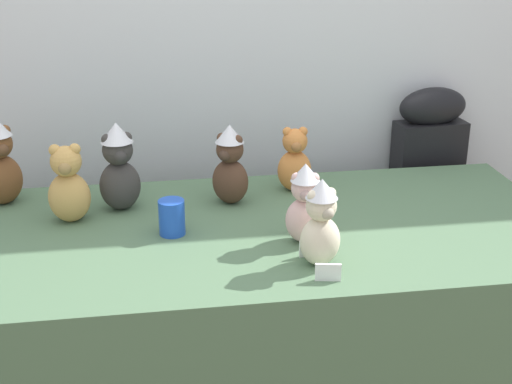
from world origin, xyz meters
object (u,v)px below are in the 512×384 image
at_px(instrument_case, 424,205).
at_px(party_cup_blue, 172,217).
at_px(display_table, 256,327).
at_px(teddy_bear_cream, 321,223).
at_px(teddy_bear_charcoal, 119,168).
at_px(teddy_bear_blush, 305,204).
at_px(teddy_bear_honey, 68,186).
at_px(teddy_bear_ginger, 295,161).
at_px(teddy_bear_cocoa, 230,165).

xyz_separation_m(instrument_case, party_cup_blue, (-1.05, -0.59, 0.27)).
height_order(display_table, teddy_bear_cream, teddy_bear_cream).
bearing_deg(teddy_bear_charcoal, party_cup_blue, -65.83).
bearing_deg(instrument_case, display_table, -149.07).
bearing_deg(teddy_bear_blush, teddy_bear_honey, 169.70).
xyz_separation_m(teddy_bear_honey, teddy_bear_ginger, (0.76, 0.15, -0.01)).
height_order(teddy_bear_honey, teddy_bear_cocoa, teddy_bear_cocoa).
bearing_deg(teddy_bear_charcoal, instrument_case, 5.76).
relative_size(instrument_case, teddy_bear_charcoal, 3.37).
bearing_deg(teddy_bear_honey, teddy_bear_charcoal, 25.88).
bearing_deg(party_cup_blue, teddy_bear_charcoal, 125.37).
bearing_deg(teddy_bear_cocoa, teddy_bear_cream, -35.49).
distance_m(teddy_bear_honey, party_cup_blue, 0.35).
height_order(teddy_bear_ginger, party_cup_blue, teddy_bear_ginger).
xyz_separation_m(display_table, instrument_case, (0.79, 0.59, 0.14)).
distance_m(display_table, teddy_bear_cocoa, 0.54).
distance_m(teddy_bear_cream, teddy_bear_honey, 0.82).
xyz_separation_m(display_table, teddy_bear_honey, (-0.57, 0.14, 0.48)).
bearing_deg(teddy_bear_charcoal, teddy_bear_blush, -42.81).
height_order(teddy_bear_ginger, teddy_bear_blush, teddy_bear_blush).
xyz_separation_m(teddy_bear_cocoa, party_cup_blue, (-0.21, -0.22, -0.08)).
distance_m(teddy_bear_charcoal, teddy_bear_blush, 0.64).
xyz_separation_m(display_table, teddy_bear_cocoa, (-0.05, 0.21, 0.49)).
distance_m(teddy_bear_cream, party_cup_blue, 0.48).
bearing_deg(teddy_bear_honey, teddy_bear_blush, -20.22).
relative_size(teddy_bear_cocoa, party_cup_blue, 2.49).
bearing_deg(teddy_bear_cream, party_cup_blue, 132.21).
height_order(teddy_bear_cocoa, teddy_bear_blush, teddy_bear_cocoa).
xyz_separation_m(display_table, party_cup_blue, (-0.26, -0.01, 0.42)).
distance_m(instrument_case, party_cup_blue, 1.24).
height_order(teddy_bear_cocoa, party_cup_blue, teddy_bear_cocoa).
xyz_separation_m(teddy_bear_cream, teddy_bear_charcoal, (-0.56, 0.48, 0.02)).
relative_size(instrument_case, teddy_bear_blush, 4.04).
bearing_deg(display_table, teddy_bear_blush, -43.04).
distance_m(teddy_bear_cocoa, party_cup_blue, 0.31).
relative_size(teddy_bear_blush, party_cup_blue, 2.25).
bearing_deg(teddy_bear_blush, teddy_bear_charcoal, 158.43).
bearing_deg(teddy_bear_charcoal, teddy_bear_cocoa, -11.59).
xyz_separation_m(teddy_bear_cream, teddy_bear_ginger, (0.04, 0.56, -0.02)).
bearing_deg(teddy_bear_charcoal, teddy_bear_ginger, -3.70).
bearing_deg(teddy_bear_honey, teddy_bear_ginger, 11.67).
xyz_separation_m(instrument_case, teddy_bear_charcoal, (-1.21, -0.37, 0.36)).
xyz_separation_m(teddy_bear_honey, teddy_bear_blush, (0.70, -0.26, 0.00)).
height_order(teddy_bear_cream, party_cup_blue, teddy_bear_cream).
relative_size(teddy_bear_cream, teddy_bear_ginger, 1.10).
xyz_separation_m(instrument_case, teddy_bear_cream, (-0.65, -0.85, 0.34)).
bearing_deg(teddy_bear_honey, display_table, -13.72).
relative_size(display_table, teddy_bear_cream, 7.70).
distance_m(teddy_bear_cocoa, teddy_bear_charcoal, 0.36).
bearing_deg(teddy_bear_ginger, display_table, -117.37).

